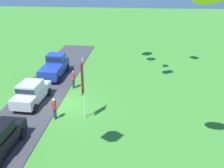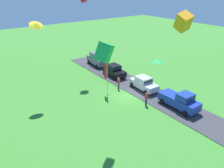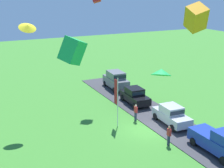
% 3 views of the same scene
% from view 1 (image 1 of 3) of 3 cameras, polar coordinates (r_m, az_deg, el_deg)
% --- Properties ---
extents(ground_plane, '(120.00, 120.00, 0.00)m').
position_cam_1_polar(ground_plane, '(22.38, -10.12, -4.31)').
color(ground_plane, '#3D842D').
extents(pavement_strip, '(36.00, 4.40, 0.06)m').
position_cam_1_polar(pavement_strip, '(23.18, -16.40, -3.84)').
color(pavement_strip, '#38383D').
rests_on(pavement_strip, ground).
extents(car_pickup_mid_row, '(5.01, 2.07, 2.14)m').
position_cam_1_polar(car_pickup_mid_row, '(28.10, -12.35, 3.90)').
color(car_pickup_mid_row, '#1E389E').
rests_on(car_pickup_mid_row, ground).
extents(car_sedan_far_end, '(4.49, 2.13, 1.84)m').
position_cam_1_polar(car_sedan_far_end, '(22.72, -17.16, -1.67)').
color(car_sedan_far_end, '#B7B7BC').
rests_on(car_sedan_far_end, ground).
extents(person_beside_suv, '(0.36, 0.24, 1.71)m').
position_cam_1_polar(person_beside_suv, '(24.84, -8.43, 0.96)').
color(person_beside_suv, '#2D334C').
rests_on(person_beside_suv, ground).
extents(person_on_lawn, '(0.36, 0.24, 1.71)m').
position_cam_1_polar(person_on_lawn, '(20.01, -12.41, -5.24)').
color(person_on_lawn, '#2D334C').
rests_on(person_on_lawn, ground).
extents(flag_banner, '(0.71, 0.08, 4.79)m').
position_cam_1_polar(flag_banner, '(18.64, -6.39, 0.37)').
color(flag_banner, silver).
rests_on(flag_banner, ground).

